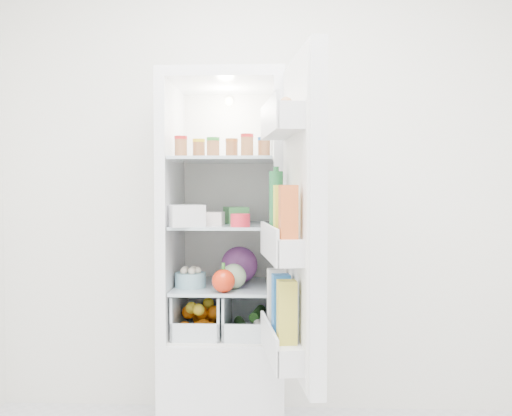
{
  "coord_description": "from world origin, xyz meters",
  "views": [
    {
      "loc": [
        0.08,
        -1.68,
        1.24
      ],
      "look_at": [
        -0.03,
        0.95,
        1.15
      ],
      "focal_mm": 40.0,
      "sensor_mm": 36.0,
      "label": 1
    }
  ],
  "objects_px": {
    "mushroom_bowl": "(190,280)",
    "fridge_door": "(296,224)",
    "red_cabbage": "(239,265)",
    "refrigerator": "(226,298)"
  },
  "relations": [
    {
      "from": "mushroom_bowl",
      "to": "fridge_door",
      "type": "xyz_separation_m",
      "value": [
        0.51,
        -0.5,
        0.31
      ]
    },
    {
      "from": "red_cabbage",
      "to": "mushroom_bowl",
      "type": "distance_m",
      "value": 0.28
    },
    {
      "from": "refrigerator",
      "to": "fridge_door",
      "type": "xyz_separation_m",
      "value": [
        0.34,
        -0.63,
        0.43
      ]
    },
    {
      "from": "mushroom_bowl",
      "to": "fridge_door",
      "type": "bearing_deg",
      "value": -44.19
    },
    {
      "from": "mushroom_bowl",
      "to": "refrigerator",
      "type": "bearing_deg",
      "value": 40.23
    },
    {
      "from": "refrigerator",
      "to": "red_cabbage",
      "type": "distance_m",
      "value": 0.19
    },
    {
      "from": "refrigerator",
      "to": "red_cabbage",
      "type": "relative_size",
      "value": 9.53
    },
    {
      "from": "refrigerator",
      "to": "mushroom_bowl",
      "type": "distance_m",
      "value": 0.25
    },
    {
      "from": "refrigerator",
      "to": "mushroom_bowl",
      "type": "relative_size",
      "value": 11.79
    },
    {
      "from": "fridge_door",
      "to": "refrigerator",
      "type": "bearing_deg",
      "value": 20.15
    }
  ]
}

